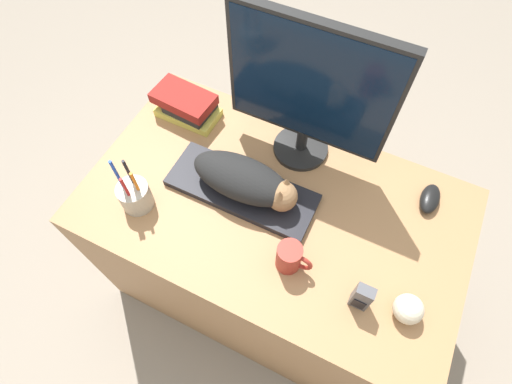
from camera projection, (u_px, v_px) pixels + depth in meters
name	position (u px, v px, depth m)	size (l,w,h in m)	color
ground_plane	(233.00, 350.00, 1.70)	(12.00, 12.00, 0.00)	gray
desk	(270.00, 250.00, 1.54)	(1.18, 0.69, 0.73)	#9E7047
keyboard	(242.00, 190.00, 1.24)	(0.47, 0.17, 0.02)	black
cat	(247.00, 181.00, 1.18)	(0.34, 0.14, 0.11)	black
monitor	(309.00, 91.00, 1.10)	(0.49, 0.18, 0.49)	black
computer_mouse	(430.00, 199.00, 1.22)	(0.06, 0.11, 0.04)	black
coffee_mug	(290.00, 257.00, 1.09)	(0.10, 0.07, 0.10)	#9E2D23
pen_cup	(135.00, 195.00, 1.19)	(0.10, 0.10, 0.22)	#B2A893
baseball	(408.00, 309.00, 1.03)	(0.08, 0.08, 0.08)	beige
phone	(362.00, 297.00, 1.03)	(0.05, 0.03, 0.11)	#4C4C51
book_stack	(187.00, 105.00, 1.37)	(0.22, 0.14, 0.10)	#CCC14C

